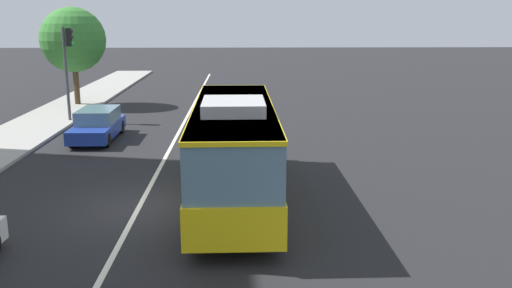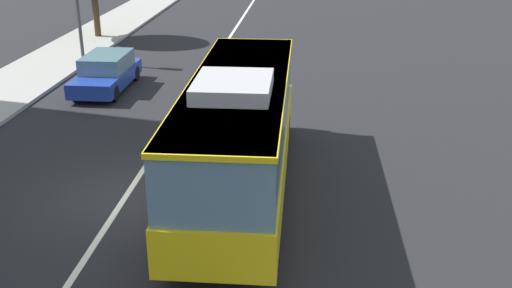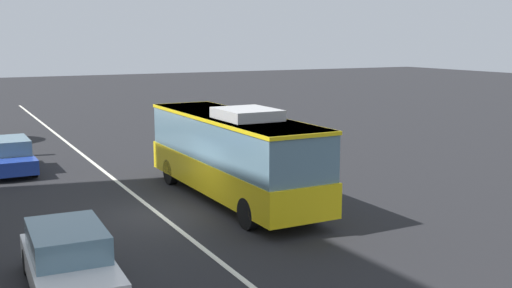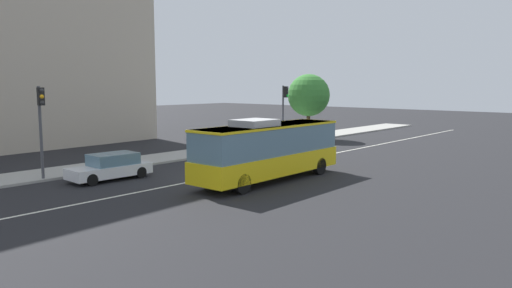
% 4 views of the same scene
% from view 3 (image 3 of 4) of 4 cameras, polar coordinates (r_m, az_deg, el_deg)
% --- Properties ---
extents(ground_plane, '(160.00, 160.00, 0.00)m').
position_cam_3_polar(ground_plane, '(20.98, -8.89, -6.47)').
color(ground_plane, black).
extents(lane_centre_line, '(76.00, 0.16, 0.01)m').
position_cam_3_polar(lane_centre_line, '(20.97, -8.89, -6.46)').
color(lane_centre_line, silver).
rests_on(lane_centre_line, ground_plane).
extents(transit_bus, '(10.04, 2.65, 3.46)m').
position_cam_3_polar(transit_bus, '(22.21, -2.21, -0.65)').
color(transit_bus, yellow).
rests_on(transit_bus, ground_plane).
extents(sedan_white, '(4.56, 1.96, 1.46)m').
position_cam_3_polar(sedan_white, '(15.29, -16.88, -10.15)').
color(sedan_white, white).
rests_on(sedan_white, ground_plane).
extents(sedan_blue, '(4.51, 1.85, 1.46)m').
position_cam_3_polar(sedan_blue, '(29.20, -21.80, -1.00)').
color(sedan_blue, '#1E3899').
rests_on(sedan_blue, ground_plane).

